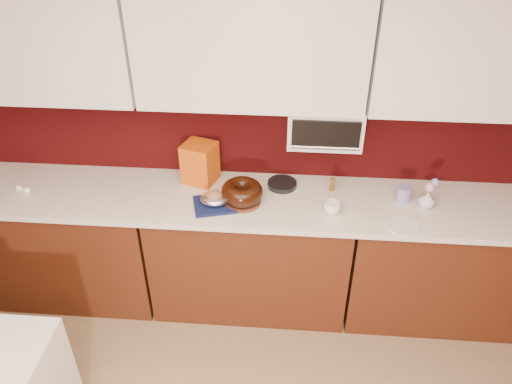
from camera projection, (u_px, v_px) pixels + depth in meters
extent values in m
cube|color=white|center=(121.00, 64.00, 0.72)|extent=(4.00, 4.50, 0.02)
cube|color=#350707|center=(254.00, 128.00, 3.27)|extent=(4.00, 0.02, 2.50)
cube|color=#4D220F|center=(65.00, 243.00, 3.57)|extent=(1.31, 0.58, 0.86)
cube|color=#4D220F|center=(250.00, 253.00, 3.48)|extent=(1.31, 0.58, 0.86)
cube|color=#4D220F|center=(445.00, 264.00, 3.39)|extent=(1.31, 0.58, 0.86)
cube|color=silver|center=(250.00, 201.00, 3.23)|extent=(4.00, 0.62, 0.04)
cube|color=white|center=(22.00, 39.00, 2.89)|extent=(1.31, 0.33, 0.70)
cube|color=white|center=(251.00, 45.00, 2.80)|extent=(1.31, 0.33, 0.70)
cube|color=white|center=(495.00, 52.00, 2.71)|extent=(1.31, 0.33, 0.70)
cube|color=white|center=(325.00, 123.00, 3.05)|extent=(0.45, 0.30, 0.25)
cube|color=black|center=(326.00, 135.00, 2.92)|extent=(0.40, 0.02, 0.18)
cylinder|color=silver|center=(325.00, 148.00, 2.95)|extent=(0.42, 0.02, 0.02)
cylinder|color=#5D2C1C|center=(242.00, 201.00, 3.17)|extent=(0.26, 0.26, 0.02)
torus|color=black|center=(242.00, 192.00, 3.13)|extent=(0.31, 0.31, 0.11)
cube|color=#121B45|center=(215.00, 205.00, 3.14)|extent=(0.31, 0.28, 0.02)
ellipsoid|color=silver|center=(214.00, 199.00, 3.12)|extent=(0.19, 0.16, 0.07)
ellipsoid|color=#9F6948|center=(214.00, 195.00, 3.10)|extent=(0.11, 0.10, 0.07)
cube|color=#BD330C|center=(200.00, 163.00, 3.31)|extent=(0.25, 0.24, 0.28)
cylinder|color=black|center=(282.00, 184.00, 3.32)|extent=(0.26, 0.26, 0.03)
imported|color=white|center=(332.00, 207.00, 3.06)|extent=(0.12, 0.12, 0.10)
cylinder|color=#1B1E95|center=(404.00, 194.00, 3.16)|extent=(0.11, 0.11, 0.11)
imported|color=silver|center=(427.00, 199.00, 3.11)|extent=(0.11, 0.11, 0.12)
sphere|color=pink|center=(430.00, 187.00, 3.06)|extent=(0.06, 0.06, 0.06)
sphere|color=#7B8BC6|center=(435.00, 182.00, 3.06)|extent=(0.05, 0.05, 0.05)
cylinder|color=white|center=(403.00, 225.00, 2.97)|extent=(0.21, 0.21, 0.01)
cylinder|color=brown|center=(332.00, 184.00, 3.27)|extent=(0.04, 0.04, 0.09)
ellipsoid|color=white|center=(19.00, 188.00, 3.28)|extent=(0.06, 0.05, 0.04)
ellipsoid|color=white|center=(27.00, 190.00, 3.25)|extent=(0.06, 0.05, 0.04)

